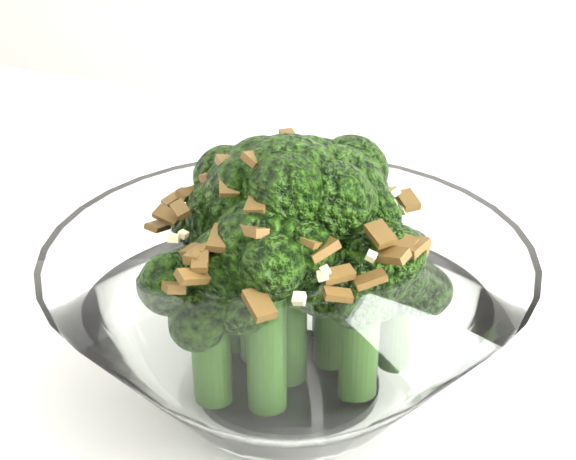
% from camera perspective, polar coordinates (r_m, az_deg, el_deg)
% --- Properties ---
extents(table, '(1.23, 0.85, 0.75)m').
position_cam_1_polar(table, '(0.62, -17.32, -9.81)').
color(table, white).
rests_on(table, ground).
extents(broccoli_dish, '(0.24, 0.24, 0.15)m').
position_cam_1_polar(broccoli_dish, '(0.45, 0.08, -4.79)').
color(broccoli_dish, white).
rests_on(broccoli_dish, table).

